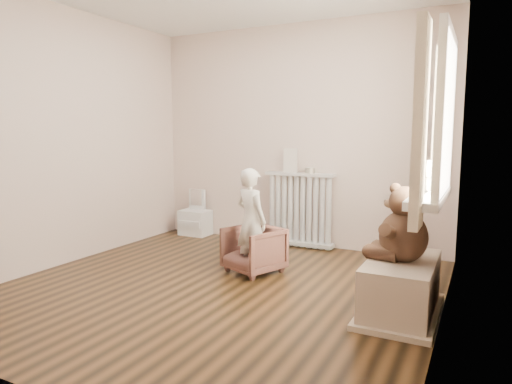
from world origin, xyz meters
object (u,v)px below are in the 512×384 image
at_px(toy_vanity, 195,214).
at_px(radiator, 299,214).
at_px(child, 251,221).
at_px(toy_bench, 401,288).
at_px(armchair, 254,250).
at_px(plush_cat, 430,179).
at_px(teddy_bear, 404,226).

bearing_deg(toy_vanity, radiator, 1.18).
bearing_deg(child, toy_bench, -171.83).
distance_m(armchair, toy_bench, 1.50).
distance_m(armchair, plush_cat, 1.77).
bearing_deg(teddy_bear, radiator, 141.08).
height_order(toy_vanity, child, child).
relative_size(child, teddy_bear, 1.79).
xyz_separation_m(toy_bench, plush_cat, (0.14, 0.22, 0.80)).
bearing_deg(armchair, child, -67.73).
distance_m(toy_vanity, toy_bench, 3.25).
height_order(child, plush_cat, plush_cat).
xyz_separation_m(radiator, toy_vanity, (-1.46, -0.03, -0.11)).
bearing_deg(plush_cat, teddy_bear, -106.50).
bearing_deg(armchair, radiator, 110.93).
bearing_deg(radiator, toy_bench, -47.59).
xyz_separation_m(armchair, plush_cat, (1.58, -0.19, 0.78)).
height_order(armchair, teddy_bear, teddy_bear).
relative_size(toy_bench, plush_cat, 2.96).
relative_size(radiator, toy_vanity, 1.46).
relative_size(armchair, plush_cat, 1.64).
distance_m(child, plush_cat, 1.66).
relative_size(radiator, teddy_bear, 1.58).
height_order(toy_vanity, toy_bench, toy_vanity).
bearing_deg(toy_vanity, armchair, -37.75).
xyz_separation_m(toy_vanity, child, (1.43, -1.16, 0.24)).
bearing_deg(child, armchair, -67.73).
distance_m(teddy_bear, plush_cat, 0.43).
bearing_deg(armchair, toy_bench, 6.32).
xyz_separation_m(toy_vanity, plush_cat, (3.01, -1.30, 0.72)).
bearing_deg(toy_bench, child, 165.90).
relative_size(toy_vanity, child, 0.60).
height_order(armchair, toy_bench, armchair).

